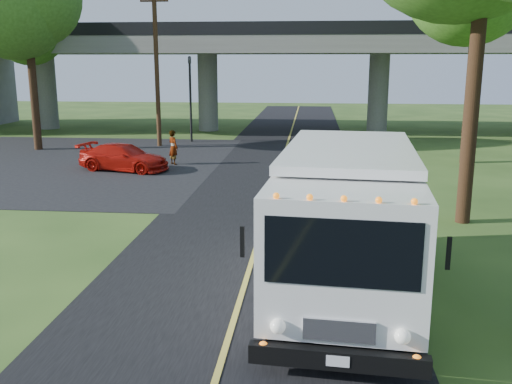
# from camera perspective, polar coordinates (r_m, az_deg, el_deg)

# --- Properties ---
(ground) EXTENTS (120.00, 120.00, 0.00)m
(ground) POSITION_cam_1_polar(r_m,az_deg,el_deg) (10.15, -3.32, -16.16)
(ground) COLOR #2E4B1A
(ground) RESTS_ON ground
(road) EXTENTS (7.00, 90.00, 0.02)m
(road) POSITION_cam_1_polar(r_m,az_deg,el_deg) (19.44, 1.19, -1.69)
(road) COLOR black
(road) RESTS_ON ground
(parking_lot) EXTENTS (16.00, 18.00, 0.01)m
(parking_lot) POSITION_cam_1_polar(r_m,az_deg,el_deg) (29.90, -19.10, 2.79)
(parking_lot) COLOR black
(parking_lot) RESTS_ON ground
(lane_line) EXTENTS (0.12, 90.00, 0.01)m
(lane_line) POSITION_cam_1_polar(r_m,az_deg,el_deg) (19.44, 1.19, -1.63)
(lane_line) COLOR gold
(lane_line) RESTS_ON road
(overpass) EXTENTS (54.00, 10.00, 7.30)m
(overpass) POSITION_cam_1_polar(r_m,az_deg,el_deg) (40.78, 3.65, 12.44)
(overpass) COLOR slate
(overpass) RESTS_ON ground
(traffic_signal) EXTENTS (0.18, 0.22, 5.20)m
(traffic_signal) POSITION_cam_1_polar(r_m,az_deg,el_deg) (35.58, -6.59, 10.12)
(traffic_signal) COLOR black
(traffic_signal) RESTS_ON ground
(utility_pole) EXTENTS (1.60, 0.26, 9.00)m
(utility_pole) POSITION_cam_1_polar(r_m,az_deg,el_deg) (33.95, -9.91, 12.24)
(utility_pole) COLOR #472D19
(utility_pole) RESTS_ON ground
(tree_left_lot) EXTENTS (5.60, 5.50, 10.50)m
(tree_left_lot) POSITION_cam_1_polar(r_m,az_deg,el_deg) (34.29, -21.82, 17.08)
(tree_left_lot) COLOR #382314
(tree_left_lot) RESTS_ON ground
(tree_left_far) EXTENTS (5.26, 5.16, 9.89)m
(tree_left_far) POSITION_cam_1_polar(r_m,az_deg,el_deg) (40.95, -21.71, 15.64)
(tree_left_far) COLOR #382314
(tree_left_far) RESTS_ON ground
(step_van) EXTENTS (3.35, 7.67, 3.14)m
(step_van) POSITION_cam_1_polar(r_m,az_deg,el_deg) (12.19, 9.06, -2.56)
(step_van) COLOR white
(step_van) RESTS_ON ground
(red_sedan) EXTENTS (4.50, 2.61, 1.22)m
(red_sedan) POSITION_cam_1_polar(r_m,az_deg,el_deg) (26.87, -13.06, 3.40)
(red_sedan) COLOR #AC120A
(red_sedan) RESTS_ON ground
(pedestrian) EXTENTS (0.72, 0.72, 1.68)m
(pedestrian) POSITION_cam_1_polar(r_m,az_deg,el_deg) (27.93, -8.27, 4.43)
(pedestrian) COLOR gray
(pedestrian) RESTS_ON ground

